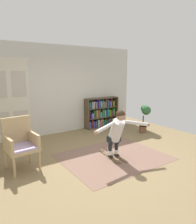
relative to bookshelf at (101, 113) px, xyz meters
The scene contains 9 objects.
ground_plane 2.93m from the bookshelf, 124.02° to the right, with size 7.20×7.20×0.00m, color olive.
back_wall 1.88m from the bookshelf, behind, with size 6.00×0.10×2.90m, color beige.
double_door 3.21m from the bookshelf, behind, with size 1.22×0.05×2.45m.
rug 2.91m from the bookshelf, 119.29° to the right, with size 2.45×1.99×0.01m, color #7A5B4C.
bookshelf is the anchor object (origin of this frame).
wicker_chair 3.87m from the bookshelf, 151.46° to the right, with size 0.65×0.65×1.10m.
potted_plant 1.65m from the bookshelf, 60.91° to the right, with size 0.41×0.34×0.93m.
skis_pair 2.87m from the bookshelf, 119.54° to the right, with size 0.36×0.90×0.07m.
person_skier 3.01m from the bookshelf, 118.15° to the right, with size 1.47×0.66×1.14m.
Camera 1 is at (-2.81, -3.87, 2.06)m, focal length 33.55 mm.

